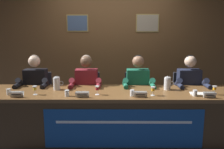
# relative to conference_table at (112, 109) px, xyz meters

# --- Properties ---
(ground_plane) EXTENTS (12.00, 12.00, 0.00)m
(ground_plane) POSITION_rel_conference_table_xyz_m (-0.00, 0.12, -0.52)
(ground_plane) COLOR #383D4C
(wall_back_panelled) EXTENTS (4.86, 0.14, 2.60)m
(wall_back_panelled) POSITION_rel_conference_table_xyz_m (-0.00, 1.68, 0.78)
(wall_back_panelled) COLOR brown
(wall_back_panelled) RESTS_ON ground_plane
(conference_table) EXTENTS (3.66, 0.84, 0.75)m
(conference_table) POSITION_rel_conference_table_xyz_m (0.00, 0.00, 0.00)
(conference_table) COLOR brown
(conference_table) RESTS_ON ground_plane
(chair_far_left) EXTENTS (0.44, 0.45, 0.90)m
(chair_far_left) POSITION_rel_conference_table_xyz_m (-1.27, 0.72, -0.08)
(chair_far_left) COLOR black
(chair_far_left) RESTS_ON ground_plane
(panelist_far_left) EXTENTS (0.51, 0.48, 1.23)m
(panelist_far_left) POSITION_rel_conference_table_xyz_m (-1.27, 0.52, 0.19)
(panelist_far_left) COLOR black
(panelist_far_left) RESTS_ON ground_plane
(nameplate_far_left) EXTENTS (0.18, 0.06, 0.08)m
(nameplate_far_left) POSITION_rel_conference_table_xyz_m (-1.28, -0.19, 0.27)
(nameplate_far_left) COLOR white
(nameplate_far_left) RESTS_ON conference_table
(juice_glass_far_left) EXTENTS (0.06, 0.06, 0.12)m
(juice_glass_far_left) POSITION_rel_conference_table_xyz_m (-1.07, -0.07, 0.32)
(juice_glass_far_left) COLOR white
(juice_glass_far_left) RESTS_ON conference_table
(water_cup_far_left) EXTENTS (0.06, 0.06, 0.08)m
(water_cup_far_left) POSITION_rel_conference_table_xyz_m (-1.43, -0.07, 0.27)
(water_cup_far_left) COLOR silver
(water_cup_far_left) RESTS_ON conference_table
(chair_center_left) EXTENTS (0.44, 0.45, 0.90)m
(chair_center_left) POSITION_rel_conference_table_xyz_m (-0.42, 0.72, -0.08)
(chair_center_left) COLOR black
(chair_center_left) RESTS_ON ground_plane
(panelist_center_left) EXTENTS (0.51, 0.48, 1.23)m
(panelist_center_left) POSITION_rel_conference_table_xyz_m (-0.42, 0.52, 0.19)
(panelist_center_left) COLOR black
(panelist_center_left) RESTS_ON ground_plane
(nameplate_center_left) EXTENTS (0.18, 0.06, 0.08)m
(nameplate_center_left) POSITION_rel_conference_table_xyz_m (-0.40, -0.19, 0.27)
(nameplate_center_left) COLOR white
(nameplate_center_left) RESTS_ON conference_table
(juice_glass_center_left) EXTENTS (0.06, 0.06, 0.12)m
(juice_glass_center_left) POSITION_rel_conference_table_xyz_m (-0.21, -0.06, 0.32)
(juice_glass_center_left) COLOR white
(juice_glass_center_left) RESTS_ON conference_table
(water_cup_center_left) EXTENTS (0.06, 0.06, 0.08)m
(water_cup_center_left) POSITION_rel_conference_table_xyz_m (-0.61, -0.13, 0.27)
(water_cup_center_left) COLOR silver
(water_cup_center_left) RESTS_ON conference_table
(chair_center_right) EXTENTS (0.44, 0.45, 0.90)m
(chair_center_right) POSITION_rel_conference_table_xyz_m (0.42, 0.72, -0.08)
(chair_center_right) COLOR black
(chair_center_right) RESTS_ON ground_plane
(panelist_center_right) EXTENTS (0.51, 0.48, 1.23)m
(panelist_center_right) POSITION_rel_conference_table_xyz_m (0.42, 0.52, 0.19)
(panelist_center_right) COLOR black
(panelist_center_right) RESTS_ON ground_plane
(nameplate_center_right) EXTENTS (0.18, 0.06, 0.08)m
(nameplate_center_right) POSITION_rel_conference_table_xyz_m (0.38, -0.18, 0.27)
(nameplate_center_right) COLOR white
(nameplate_center_right) RESTS_ON conference_table
(juice_glass_center_right) EXTENTS (0.06, 0.06, 0.12)m
(juice_glass_center_right) POSITION_rel_conference_table_xyz_m (0.56, -0.10, 0.32)
(juice_glass_center_right) COLOR white
(juice_glass_center_right) RESTS_ON conference_table
(water_cup_center_right) EXTENTS (0.06, 0.06, 0.08)m
(water_cup_center_right) POSITION_rel_conference_table_xyz_m (0.27, -0.12, 0.27)
(water_cup_center_right) COLOR silver
(water_cup_center_right) RESTS_ON conference_table
(chair_far_right) EXTENTS (0.44, 0.45, 0.90)m
(chair_far_right) POSITION_rel_conference_table_xyz_m (1.26, 0.72, -0.08)
(chair_far_right) COLOR black
(chair_far_right) RESTS_ON ground_plane
(panelist_far_right) EXTENTS (0.51, 0.48, 1.23)m
(panelist_far_right) POSITION_rel_conference_table_xyz_m (1.26, 0.52, 0.19)
(panelist_far_right) COLOR black
(panelist_far_right) RESTS_ON ground_plane
(nameplate_far_right) EXTENTS (0.16, 0.06, 0.08)m
(nameplate_far_right) POSITION_rel_conference_table_xyz_m (1.29, -0.20, 0.27)
(nameplate_far_right) COLOR white
(nameplate_far_right) RESTS_ON conference_table
(juice_glass_far_right) EXTENTS (0.06, 0.06, 0.12)m
(juice_glass_far_right) POSITION_rel_conference_table_xyz_m (1.41, -0.05, 0.32)
(juice_glass_far_right) COLOR white
(juice_glass_far_right) RESTS_ON conference_table
(water_cup_far_right) EXTENTS (0.06, 0.06, 0.08)m
(water_cup_far_right) POSITION_rel_conference_table_xyz_m (1.12, -0.12, 0.27)
(water_cup_far_right) COLOR silver
(water_cup_far_right) RESTS_ON conference_table
(water_pitcher_left_side) EXTENTS (0.15, 0.10, 0.21)m
(water_pitcher_left_side) POSITION_rel_conference_table_xyz_m (-0.83, 0.21, 0.33)
(water_pitcher_left_side) COLOR silver
(water_pitcher_left_side) RESTS_ON conference_table
(water_pitcher_right_side) EXTENTS (0.15, 0.10, 0.21)m
(water_pitcher_right_side) POSITION_rel_conference_table_xyz_m (0.82, 0.22, 0.33)
(water_pitcher_right_side) COLOR silver
(water_pitcher_right_side) RESTS_ON conference_table
(document_stack_far_right) EXTENTS (0.23, 0.17, 0.01)m
(document_stack_far_right) POSITION_rel_conference_table_xyz_m (1.20, -0.02, 0.24)
(document_stack_far_right) COLOR white
(document_stack_far_right) RESTS_ON conference_table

